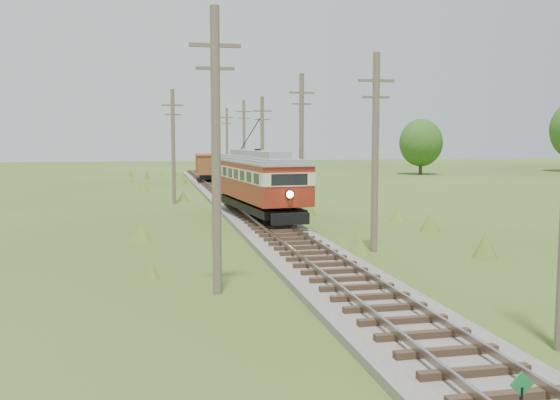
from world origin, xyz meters
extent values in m
cube|color=#605B54|center=(0.00, 34.00, 0.12)|extent=(3.60, 96.00, 0.25)
cube|color=#726659|center=(-0.72, 34.00, 0.48)|extent=(0.08, 96.00, 0.17)
cube|color=#726659|center=(0.72, 34.00, 0.48)|extent=(0.08, 96.00, 0.17)
cube|color=#2D2116|center=(0.00, 34.00, 0.33)|extent=(2.40, 96.00, 0.16)
cube|color=#197335|center=(-0.20, 1.50, 0.85)|extent=(0.45, 0.03, 0.45)
cube|color=black|center=(0.00, 28.82, 1.00)|extent=(3.46, 11.08, 0.44)
cube|color=maroon|center=(0.00, 28.82, 1.99)|extent=(3.97, 12.06, 1.09)
cube|color=beige|center=(0.00, 28.82, 2.88)|extent=(4.00, 12.12, 0.69)
cube|color=black|center=(0.00, 28.82, 2.88)|extent=(3.97, 11.60, 0.54)
cube|color=maroon|center=(0.00, 28.82, 3.37)|extent=(3.97, 12.06, 0.30)
cube|color=gray|center=(0.00, 28.82, 3.70)|extent=(4.03, 12.18, 0.37)
cube|color=gray|center=(0.00, 28.82, 4.03)|extent=(2.15, 8.96, 0.39)
sphere|color=#FFF2BF|center=(0.62, 22.85, 2.14)|extent=(0.36, 0.36, 0.36)
cylinder|color=black|center=(-0.18, 30.58, 5.15)|extent=(0.53, 4.58, 1.90)
cylinder|color=black|center=(-0.28, 24.29, 0.95)|extent=(0.20, 0.80, 0.79)
cylinder|color=black|center=(1.20, 24.44, 0.95)|extent=(0.20, 0.80, 0.79)
cylinder|color=black|center=(-1.20, 33.20, 0.95)|extent=(0.20, 0.80, 0.79)
cylinder|color=black|center=(0.28, 33.35, 0.95)|extent=(0.20, 0.80, 0.79)
cube|color=black|center=(0.00, 60.68, 0.90)|extent=(2.40, 7.17, 0.49)
cube|color=brown|center=(0.00, 60.68, 2.13)|extent=(2.95, 7.98, 1.96)
cube|color=brown|center=(0.00, 60.68, 3.16)|extent=(3.01, 8.14, 0.12)
cylinder|color=black|center=(-0.85, 58.37, 0.95)|extent=(0.16, 0.79, 0.79)
cylinder|color=black|center=(0.62, 58.29, 0.95)|extent=(0.16, 0.79, 0.79)
cylinder|color=black|center=(-0.62, 63.07, 0.95)|extent=(0.16, 0.79, 0.79)
cylinder|color=black|center=(0.85, 63.00, 0.95)|extent=(0.16, 0.79, 0.79)
cone|color=gray|center=(3.85, 47.49, 0.61)|extent=(3.26, 3.26, 1.22)
cone|color=gray|center=(4.67, 46.47, 0.36)|extent=(1.83, 1.83, 0.71)
cylinder|color=brown|center=(3.30, 18.00, 4.30)|extent=(0.30, 0.30, 8.60)
cube|color=brown|center=(3.30, 18.00, 7.40)|extent=(1.60, 0.12, 0.12)
cube|color=brown|center=(3.30, 18.00, 6.70)|extent=(1.20, 0.10, 0.10)
cylinder|color=brown|center=(3.20, 31.00, 4.50)|extent=(0.30, 0.30, 9.00)
cube|color=brown|center=(3.20, 31.00, 7.80)|extent=(1.60, 0.12, 0.12)
cube|color=brown|center=(3.20, 31.00, 7.10)|extent=(1.20, 0.10, 0.10)
cylinder|color=brown|center=(3.00, 44.00, 4.20)|extent=(0.30, 0.30, 8.40)
cube|color=brown|center=(3.00, 44.00, 7.20)|extent=(1.60, 0.12, 0.12)
cube|color=brown|center=(3.00, 44.00, 6.50)|extent=(1.20, 0.10, 0.10)
cylinder|color=brown|center=(3.40, 57.00, 4.45)|extent=(0.30, 0.30, 8.90)
cube|color=brown|center=(3.40, 57.00, 7.70)|extent=(1.60, 0.12, 0.12)
cube|color=brown|center=(3.40, 57.00, 7.00)|extent=(1.20, 0.10, 0.10)
cylinder|color=brown|center=(3.20, 70.00, 4.35)|extent=(0.30, 0.30, 8.70)
cube|color=brown|center=(3.20, 70.00, 7.50)|extent=(1.60, 0.12, 0.12)
cube|color=brown|center=(3.20, 70.00, 6.80)|extent=(1.20, 0.10, 0.10)
cylinder|color=brown|center=(-4.20, 12.00, 4.50)|extent=(0.30, 0.30, 9.00)
cube|color=brown|center=(-4.20, 12.00, 7.80)|extent=(1.60, 0.12, 0.12)
cube|color=brown|center=(-4.20, 12.00, 7.10)|extent=(1.20, 0.10, 0.10)
cylinder|color=brown|center=(-4.50, 40.00, 4.30)|extent=(0.30, 0.30, 8.60)
cube|color=brown|center=(-4.50, 40.00, 7.40)|extent=(1.60, 0.12, 0.12)
cube|color=brown|center=(-4.50, 40.00, 6.70)|extent=(1.20, 0.10, 0.10)
cylinder|color=#38281C|center=(30.00, 72.00, 1.26)|extent=(0.50, 0.50, 2.52)
ellipsoid|color=#244F17|center=(30.00, 72.00, 4.34)|extent=(5.88, 5.88, 6.47)
camera|label=1|loc=(-6.23, -7.54, 4.96)|focal=40.00mm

